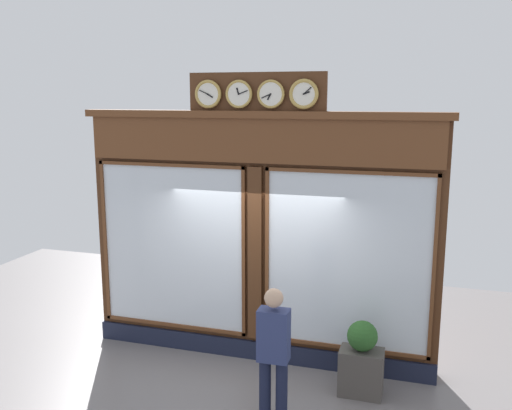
% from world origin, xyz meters
% --- Properties ---
extents(shop_facade, '(5.22, 0.42, 4.15)m').
position_xyz_m(shop_facade, '(-0.00, -0.13, 1.85)').
color(shop_facade, '#4C2B16').
rests_on(shop_facade, ground_plane).
extents(pedestrian, '(0.37, 0.23, 1.69)m').
position_xyz_m(pedestrian, '(-0.70, 1.57, 0.93)').
color(pedestrian, '#191E38').
rests_on(pedestrian, ground_plane).
extents(planter_box, '(0.56, 0.36, 0.61)m').
position_xyz_m(planter_box, '(-1.60, 0.57, 0.31)').
color(planter_box, '#4C4742').
rests_on(planter_box, ground_plane).
extents(planter_shrub, '(0.39, 0.39, 0.39)m').
position_xyz_m(planter_shrub, '(-1.60, 0.57, 0.81)').
color(planter_shrub, '#285623').
rests_on(planter_shrub, planter_box).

